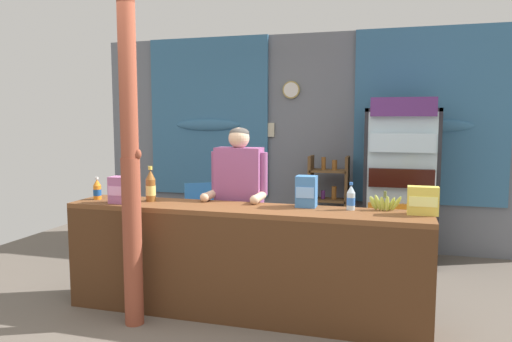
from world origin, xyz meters
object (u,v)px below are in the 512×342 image
(soda_bottle_iced_tea, at_px, (151,186))
(soda_bottle_orange_soda, at_px, (97,190))
(soda_bottle_water, at_px, (351,198))
(snack_box_biscuit, at_px, (306,191))
(banana_bunch, at_px, (384,203))
(drink_fridge, at_px, (401,174))
(bottle_shelf_rack, at_px, (328,203))
(plastic_lawn_chair, at_px, (204,214))
(snack_box_instant_noodle, at_px, (423,201))
(stall_counter, at_px, (238,253))
(timber_post, at_px, (130,165))
(shopkeeper, at_px, (239,191))
(snack_box_wafer, at_px, (122,190))

(soda_bottle_iced_tea, height_order, soda_bottle_orange_soda, soda_bottle_iced_tea)
(soda_bottle_water, height_order, snack_box_biscuit, snack_box_biscuit)
(snack_box_biscuit, height_order, banana_bunch, snack_box_biscuit)
(drink_fridge, xyz_separation_m, soda_bottle_iced_tea, (-2.12, -1.83, 0.02))
(soda_bottle_orange_soda, xyz_separation_m, snack_box_biscuit, (1.87, 0.15, 0.04))
(bottle_shelf_rack, distance_m, plastic_lawn_chair, 1.52)
(soda_bottle_orange_soda, height_order, soda_bottle_water, soda_bottle_water)
(bottle_shelf_rack, bearing_deg, snack_box_instant_noodle, -64.32)
(soda_bottle_iced_tea, bearing_deg, soda_bottle_water, 2.60)
(stall_counter, bearing_deg, soda_bottle_orange_soda, 175.48)
(soda_bottle_orange_soda, bearing_deg, drink_fridge, 35.34)
(plastic_lawn_chair, relative_size, snack_box_biscuit, 3.35)
(snack_box_instant_noodle, bearing_deg, soda_bottle_iced_tea, -179.30)
(soda_bottle_orange_soda, relative_size, snack_box_biscuit, 0.79)
(timber_post, xyz_separation_m, drink_fridge, (2.05, 2.28, -0.26))
(soda_bottle_iced_tea, bearing_deg, banana_bunch, 3.62)
(drink_fridge, distance_m, soda_bottle_orange_soda, 3.23)
(shopkeeper, relative_size, snack_box_instant_noodle, 6.94)
(soda_bottle_orange_soda, height_order, snack_box_instant_noodle, snack_box_instant_noodle)
(plastic_lawn_chair, height_order, snack_box_biscuit, snack_box_biscuit)
(drink_fridge, height_order, bottle_shelf_rack, drink_fridge)
(banana_bunch, bearing_deg, bottle_shelf_rack, 109.64)
(timber_post, distance_m, soda_bottle_iced_tea, 0.52)
(shopkeeper, relative_size, banana_bunch, 5.83)
(timber_post, relative_size, drink_fridge, 1.44)
(snack_box_instant_noodle, bearing_deg, soda_bottle_orange_soda, -178.56)
(soda_bottle_water, height_order, banana_bunch, soda_bottle_water)
(soda_bottle_iced_tea, height_order, snack_box_biscuit, soda_bottle_iced_tea)
(snack_box_biscuit, bearing_deg, drink_fridge, 66.01)
(drink_fridge, relative_size, shopkeeper, 1.19)
(soda_bottle_water, relative_size, snack_box_biscuit, 0.86)
(timber_post, distance_m, drink_fridge, 3.07)
(snack_box_wafer, bearing_deg, snack_box_biscuit, 9.58)
(soda_bottle_water, xyz_separation_m, snack_box_biscuit, (-0.36, 0.03, 0.03))
(soda_bottle_iced_tea, xyz_separation_m, soda_bottle_water, (1.72, 0.08, -0.04))
(drink_fridge, relative_size, snack_box_instant_noodle, 8.29)
(bottle_shelf_rack, height_order, banana_bunch, bottle_shelf_rack)
(timber_post, relative_size, soda_bottle_water, 12.09)
(stall_counter, distance_m, plastic_lawn_chair, 1.95)
(soda_bottle_iced_tea, height_order, soda_bottle_water, soda_bottle_iced_tea)
(timber_post, height_order, snack_box_instant_noodle, timber_post)
(drink_fridge, relative_size, snack_box_wafer, 8.14)
(soda_bottle_iced_tea, bearing_deg, bottle_shelf_rack, 57.55)
(snack_box_biscuit, distance_m, snack_box_instant_noodle, 0.90)
(drink_fridge, height_order, snack_box_wafer, drink_fridge)
(shopkeeper, height_order, snack_box_instant_noodle, shopkeeper)
(soda_bottle_iced_tea, relative_size, snack_box_instant_noodle, 1.38)
(stall_counter, height_order, soda_bottle_water, soda_bottle_water)
(timber_post, distance_m, banana_bunch, 2.01)
(snack_box_wafer, bearing_deg, soda_bottle_iced_tea, 38.43)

